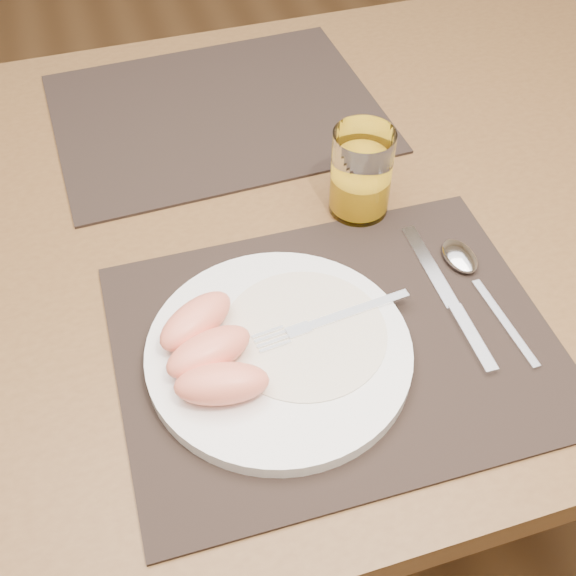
% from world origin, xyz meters
% --- Properties ---
extents(ground, '(5.00, 5.00, 0.00)m').
position_xyz_m(ground, '(0.00, 0.00, 0.00)').
color(ground, brown).
rests_on(ground, ground).
extents(table, '(1.40, 0.90, 0.75)m').
position_xyz_m(table, '(0.00, 0.00, 0.67)').
color(table, brown).
rests_on(table, ground).
extents(placemat_near, '(0.46, 0.36, 0.00)m').
position_xyz_m(placemat_near, '(0.01, -0.22, 0.75)').
color(placemat_near, black).
rests_on(placemat_near, table).
extents(placemat_far, '(0.46, 0.36, 0.00)m').
position_xyz_m(placemat_far, '(-0.01, 0.22, 0.75)').
color(placemat_far, black).
rests_on(placemat_far, table).
extents(plate, '(0.27, 0.27, 0.02)m').
position_xyz_m(plate, '(-0.05, -0.22, 0.76)').
color(plate, white).
rests_on(plate, placemat_near).
extents(plate_dressing, '(0.17, 0.17, 0.00)m').
position_xyz_m(plate_dressing, '(-0.02, -0.21, 0.77)').
color(plate_dressing, white).
rests_on(plate_dressing, plate).
extents(fork, '(0.18, 0.04, 0.00)m').
position_xyz_m(fork, '(-0.01, -0.20, 0.77)').
color(fork, silver).
rests_on(fork, plate).
extents(knife, '(0.02, 0.22, 0.01)m').
position_xyz_m(knife, '(0.14, -0.21, 0.76)').
color(knife, silver).
rests_on(knife, placemat_near).
extents(spoon, '(0.04, 0.19, 0.01)m').
position_xyz_m(spoon, '(0.18, -0.16, 0.76)').
color(spoon, silver).
rests_on(spoon, placemat_near).
extents(juice_glass, '(0.07, 0.07, 0.11)m').
position_xyz_m(juice_glass, '(0.10, -0.03, 0.80)').
color(juice_glass, white).
rests_on(juice_glass, placemat_near).
extents(grapefruit_wedges, '(0.10, 0.15, 0.04)m').
position_xyz_m(grapefruit_wedges, '(-0.12, -0.22, 0.79)').
color(grapefruit_wedges, '#F88665').
rests_on(grapefruit_wedges, plate).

